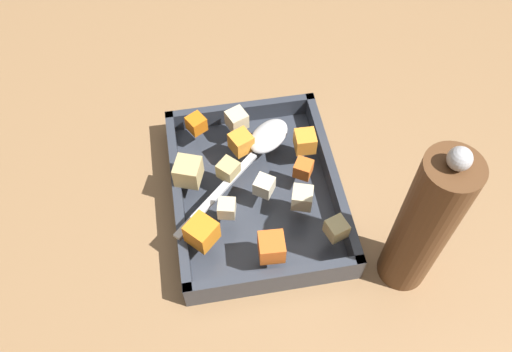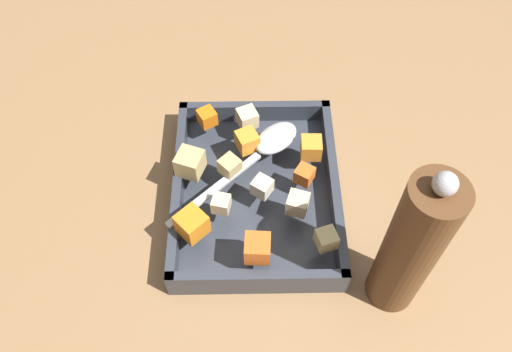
# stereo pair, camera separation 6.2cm
# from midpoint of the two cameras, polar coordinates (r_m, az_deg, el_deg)

# --- Properties ---
(ground_plane) EXTENTS (4.00, 4.00, 0.00)m
(ground_plane) POSITION_cam_midpoint_polar(r_m,az_deg,el_deg) (0.75, -2.34, -2.56)
(ground_plane) COLOR #936D47
(baking_dish) EXTENTS (0.29, 0.23, 0.05)m
(baking_dish) POSITION_cam_midpoint_polar(r_m,az_deg,el_deg) (0.74, -2.38, -2.00)
(baking_dish) COLOR #333842
(baking_dish) RESTS_ON ground_plane
(carrot_chunk_back_center) EXTENTS (0.03, 0.03, 0.02)m
(carrot_chunk_back_center) POSITION_cam_midpoint_polar(r_m,az_deg,el_deg) (0.77, -8.75, 5.44)
(carrot_chunk_back_center) COLOR orange
(carrot_chunk_back_center) RESTS_ON baking_dish
(carrot_chunk_corner_ne) EXTENTS (0.03, 0.03, 0.03)m
(carrot_chunk_corner_ne) POSITION_cam_midpoint_polar(r_m,az_deg,el_deg) (0.74, 2.91, 3.60)
(carrot_chunk_corner_ne) COLOR orange
(carrot_chunk_corner_ne) RESTS_ON baking_dish
(carrot_chunk_rim_edge) EXTENTS (0.04, 0.04, 0.03)m
(carrot_chunk_rim_edge) POSITION_cam_midpoint_polar(r_m,az_deg,el_deg) (0.74, -4.03, 3.49)
(carrot_chunk_rim_edge) COLOR orange
(carrot_chunk_rim_edge) RESTS_ON baking_dish
(carrot_chunk_front_center) EXTENTS (0.05, 0.05, 0.03)m
(carrot_chunk_front_center) POSITION_cam_midpoint_polar(r_m,az_deg,el_deg) (0.66, -8.54, -6.18)
(carrot_chunk_front_center) COLOR orange
(carrot_chunk_front_center) RESTS_ON baking_dish
(carrot_chunk_near_left) EXTENTS (0.03, 0.03, 0.03)m
(carrot_chunk_near_left) POSITION_cam_midpoint_polar(r_m,az_deg,el_deg) (0.65, -1.09, -7.83)
(carrot_chunk_near_left) COLOR orange
(carrot_chunk_near_left) RESTS_ON baking_dish
(carrot_chunk_heap_top) EXTENTS (0.03, 0.03, 0.02)m
(carrot_chunk_heap_top) POSITION_cam_midpoint_polar(r_m,az_deg,el_deg) (0.71, 2.70, 0.40)
(carrot_chunk_heap_top) COLOR orange
(carrot_chunk_heap_top) RESTS_ON baking_dish
(potato_chunk_center) EXTENTS (0.04, 0.04, 0.03)m
(potato_chunk_center) POSITION_cam_midpoint_polar(r_m,az_deg,el_deg) (0.71, -9.78, 0.32)
(potato_chunk_center) COLOR tan
(potato_chunk_center) RESTS_ON baking_dish
(potato_chunk_corner_nw) EXTENTS (0.03, 0.03, 0.03)m
(potato_chunk_corner_nw) POSITION_cam_midpoint_polar(r_m,az_deg,el_deg) (0.76, -4.42, 5.93)
(potato_chunk_corner_nw) COLOR beige
(potato_chunk_corner_nw) RESTS_ON baking_dish
(potato_chunk_far_left) EXTENTS (0.03, 0.03, 0.03)m
(potato_chunk_far_left) POSITION_cam_midpoint_polar(r_m,az_deg,el_deg) (0.68, 2.42, -2.51)
(potato_chunk_far_left) COLOR beige
(potato_chunk_far_left) RESTS_ON baking_dish
(potato_chunk_under_handle) EXTENTS (0.03, 0.03, 0.02)m
(potato_chunk_under_handle) POSITION_cam_midpoint_polar(r_m,az_deg,el_deg) (0.71, -5.49, 0.52)
(potato_chunk_under_handle) COLOR tan
(potato_chunk_under_handle) RESTS_ON baking_dish
(potato_chunk_mid_left) EXTENTS (0.03, 0.03, 0.02)m
(potato_chunk_mid_left) POSITION_cam_midpoint_polar(r_m,az_deg,el_deg) (0.68, -5.77, -3.63)
(potato_chunk_mid_left) COLOR beige
(potato_chunk_mid_left) RESTS_ON baking_dish
(potato_chunk_near_spoon) EXTENTS (0.03, 0.03, 0.02)m
(potato_chunk_near_spoon) POSITION_cam_midpoint_polar(r_m,az_deg,el_deg) (0.67, 6.03, -5.84)
(potato_chunk_near_spoon) COLOR #E0CC89
(potato_chunk_near_spoon) RESTS_ON baking_dish
(parsnip_chunk_corner_sw) EXTENTS (0.03, 0.03, 0.02)m
(parsnip_chunk_corner_sw) POSITION_cam_midpoint_polar(r_m,az_deg,el_deg) (0.70, -1.66, -1.23)
(parsnip_chunk_corner_sw) COLOR beige
(parsnip_chunk_corner_sw) RESTS_ON baking_dish
(serving_spoon) EXTENTS (0.18, 0.19, 0.02)m
(serving_spoon) POSITION_cam_midpoint_polar(r_m,az_deg,el_deg) (0.74, -1.64, 3.47)
(serving_spoon) COLOR silver
(serving_spoon) RESTS_ON baking_dish
(pepper_mill) EXTENTS (0.06, 0.06, 0.26)m
(pepper_mill) POSITION_cam_midpoint_polar(r_m,az_deg,el_deg) (0.62, 14.91, -5.31)
(pepper_mill) COLOR brown
(pepper_mill) RESTS_ON ground_plane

